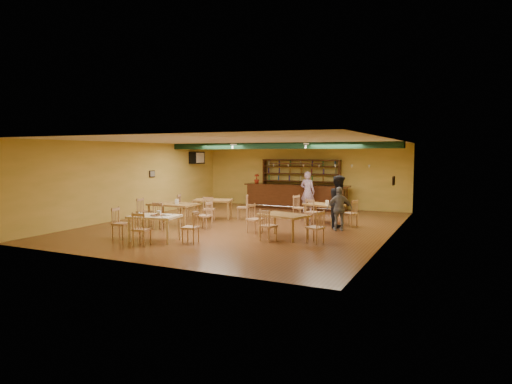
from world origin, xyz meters
The scene contains 23 objects.
floor centered at (0.00, 0.00, 0.00)m, with size 12.00×12.00×0.00m, color brown.
ceiling_beam centered at (0.00, 2.80, 2.87)m, with size 10.00×0.30×0.25m, color black.
track_rail_left centered at (-1.80, 3.40, 2.94)m, with size 0.05×2.50×0.05m, color white.
track_rail_right centered at (1.40, 3.40, 2.94)m, with size 0.05×2.50×0.05m, color white.
ac_unit centered at (-4.80, 4.20, 2.35)m, with size 0.34×0.70×0.48m, color white.
picture_left centered at (-4.97, 1.00, 1.70)m, with size 0.04×0.34×0.28m, color black.
picture_right centered at (4.97, 0.50, 1.70)m, with size 0.04×0.34×0.28m, color black.
bar_counter centered at (-0.03, 5.15, 0.56)m, with size 4.92×0.85×1.13m, color #35170A.
back_bar_hutch centered at (-0.03, 5.78, 1.14)m, with size 3.80×0.40×2.28m, color #35170A.
poinsettia centered at (-2.04, 5.15, 1.35)m, with size 0.25×0.25×0.44m, color #9E210E.
dining_table_a centered at (-1.96, 0.95, 0.37)m, with size 1.49×0.89×0.75m, color olive.
dining_table_b centered at (2.32, 1.76, 0.35)m, with size 1.39×0.83×0.69m, color olive.
dining_table_c centered at (-2.21, -1.33, 0.41)m, with size 1.63×0.98×0.81m, color olive.
dining_table_d centered at (2.08, -1.64, 0.36)m, with size 1.46×0.87×0.73m, color olive.
near_table centered at (-1.17, -3.67, 0.38)m, with size 1.40×0.90×0.75m, color beige.
pizza_tray centered at (-1.07, -3.67, 0.76)m, with size 0.40×0.40×0.01m, color silver.
parmesan_shaker centered at (-1.62, -3.82, 0.81)m, with size 0.07×0.07×0.11m, color #EAE5C6.
napkin_stack centered at (-0.82, -3.47, 0.77)m, with size 0.20×0.15×0.03m, color white.
pizza_server centered at (-0.92, -3.62, 0.77)m, with size 0.32×0.09×0.00m, color silver.
side_plate centered at (-0.62, -3.87, 0.76)m, with size 0.22×0.22×0.01m, color white.
patron_bar centered at (0.81, 4.33, 0.89)m, with size 0.65×0.43×1.78m, color #84479A.
patron_right_a centered at (3.12, 0.96, 0.91)m, with size 0.88×0.69×1.81m, color black.
patron_right_b centered at (3.28, 0.36, 0.73)m, with size 0.86×0.36×1.46m, color gray.
Camera 1 is at (7.04, -13.98, 2.56)m, focal length 31.06 mm.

